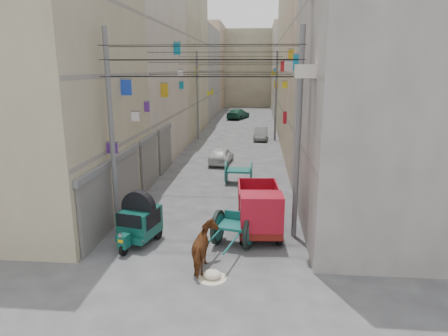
# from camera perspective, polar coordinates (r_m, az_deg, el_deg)

# --- Properties ---
(ground) EXTENTS (140.00, 140.00, 0.00)m
(ground) POSITION_cam_1_polar(r_m,az_deg,el_deg) (11.28, -7.31, -21.22)
(ground) COLOR #414144
(ground) RESTS_ON ground
(building_row_left) EXTENTS (8.00, 62.00, 14.00)m
(building_row_left) POSITION_cam_1_polar(r_m,az_deg,el_deg) (44.28, -8.41, 13.85)
(building_row_left) COLOR tan
(building_row_left) RESTS_ON ground
(building_row_right) EXTENTS (8.00, 62.00, 14.00)m
(building_row_right) POSITION_cam_1_polar(r_m,az_deg,el_deg) (43.50, 13.19, 13.63)
(building_row_right) COLOR #9B9691
(building_row_right) RESTS_ON ground
(end_cap_building) EXTENTS (22.00, 10.00, 13.00)m
(end_cap_building) POSITION_cam_1_polar(r_m,az_deg,el_deg) (75.01, 3.54, 14.01)
(end_cap_building) COLOR #B7AF90
(end_cap_building) RESTS_ON ground
(shutters_left) EXTENTS (0.18, 14.40, 2.88)m
(shutters_left) POSITION_cam_1_polar(r_m,az_deg,el_deg) (20.88, -11.95, -0.12)
(shutters_left) COLOR #4A4A4F
(shutters_left) RESTS_ON ground
(signboards) EXTENTS (8.22, 40.52, 5.67)m
(signboards) POSITION_cam_1_polar(r_m,az_deg,el_deg) (30.86, 1.06, 8.34)
(signboards) COLOR gold
(signboards) RESTS_ON ground
(ac_units) EXTENTS (0.70, 6.55, 3.35)m
(ac_units) POSITION_cam_1_polar(r_m,az_deg,el_deg) (16.74, 10.72, 17.03)
(ac_units) COLOR beige
(ac_units) RESTS_ON ground
(utility_poles) EXTENTS (7.40, 22.20, 8.00)m
(utility_poles) POSITION_cam_1_polar(r_m,az_deg,el_deg) (26.18, 0.37, 8.57)
(utility_poles) COLOR slate
(utility_poles) RESTS_ON ground
(overhead_cables) EXTENTS (7.40, 22.52, 1.12)m
(overhead_cables) POSITION_cam_1_polar(r_m,az_deg,el_deg) (23.48, -0.16, 14.70)
(overhead_cables) COLOR black
(overhead_cables) RESTS_ON ground
(auto_rickshaw) EXTENTS (1.62, 2.32, 1.58)m
(auto_rickshaw) POSITION_cam_1_polar(r_m,az_deg,el_deg) (15.54, -12.01, -7.27)
(auto_rickshaw) COLOR black
(auto_rickshaw) RESTS_ON ground
(tonga_cart) EXTENTS (1.76, 3.10, 1.32)m
(tonga_cart) POSITION_cam_1_polar(r_m,az_deg,el_deg) (15.06, 1.32, -8.64)
(tonga_cart) COLOR black
(tonga_cart) RESTS_ON ground
(mini_truck) EXTENTS (1.85, 3.69, 2.02)m
(mini_truck) POSITION_cam_1_polar(r_m,az_deg,el_deg) (15.82, 5.11, -6.47)
(mini_truck) COLOR black
(mini_truck) RESTS_ON ground
(second_cart) EXTENTS (1.56, 1.39, 1.34)m
(second_cart) POSITION_cam_1_polar(r_m,az_deg,el_deg) (23.03, 2.12, -0.51)
(second_cart) COLOR #13554F
(second_cart) RESTS_ON ground
(feed_sack) EXTENTS (0.58, 0.47, 0.29)m
(feed_sack) POSITION_cam_1_polar(r_m,az_deg,el_deg) (13.10, -1.72, -14.94)
(feed_sack) COLOR beige
(feed_sack) RESTS_ON ground
(horse) EXTENTS (0.89, 1.82, 1.51)m
(horse) POSITION_cam_1_polar(r_m,az_deg,el_deg) (13.38, -2.71, -11.36)
(horse) COLOR brown
(horse) RESTS_ON ground
(distant_car_white) EXTENTS (1.72, 3.53, 1.16)m
(distant_car_white) POSITION_cam_1_polar(r_m,az_deg,el_deg) (27.96, -0.41, 1.83)
(distant_car_white) COLOR silver
(distant_car_white) RESTS_ON ground
(distant_car_grey) EXTENTS (1.33, 3.54, 1.16)m
(distant_car_grey) POSITION_cam_1_polar(r_m,az_deg,el_deg) (37.58, 5.27, 4.92)
(distant_car_grey) COLOR #5B615E
(distant_car_grey) RESTS_ON ground
(distant_car_green) EXTENTS (3.26, 4.98, 1.34)m
(distant_car_green) POSITION_cam_1_polar(r_m,az_deg,el_deg) (53.25, 2.01, 7.75)
(distant_car_green) COLOR #1A4C39
(distant_car_green) RESTS_ON ground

